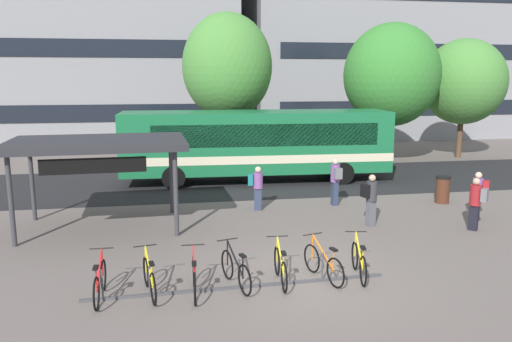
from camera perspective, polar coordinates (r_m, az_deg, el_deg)
name	(u,v)px	position (r m, az deg, el deg)	size (l,w,h in m)	color
ground	(308,278)	(12.29, 5.89, -12.03)	(200.00, 200.00, 0.00)	#6B605B
bus_lane_asphalt	(241,182)	(22.94, -1.70, -1.21)	(80.00, 7.20, 0.01)	#232326
city_bus	(255,143)	(22.75, -0.11, 3.22)	(12.11, 3.04, 3.20)	#196B3D
bike_rack	(239,285)	(11.66, -1.94, -12.79)	(6.94, 0.35, 0.70)	#47474C
parked_bicycle_red_0	(100,282)	(11.52, -17.34, -12.01)	(0.52, 1.72, 0.99)	black
parked_bicycle_yellow_1	(149,279)	(11.45, -12.03, -11.89)	(0.53, 1.70, 0.99)	black
parked_bicycle_red_2	(194,278)	(11.32, -7.05, -12.00)	(0.52, 1.72, 0.99)	black
parked_bicycle_black_3	(236,271)	(11.64, -2.33, -11.28)	(0.64, 1.67, 0.99)	black
parked_bicycle_yellow_4	(280,267)	(11.83, 2.80, -10.91)	(0.52, 1.72, 0.99)	black
parked_bicycle_orange_5	(323,264)	(12.12, 7.66, -10.46)	(0.64, 1.67, 0.99)	black
parked_bicycle_yellow_6	(359,262)	(12.40, 11.62, -10.08)	(0.52, 1.71, 0.99)	black
transit_shelter	(98,146)	(16.24, -17.58, 2.74)	(5.51, 3.75, 2.81)	#38383D
commuter_teal_pack_0	(257,185)	(17.90, 0.12, -1.62)	(0.58, 0.42, 1.59)	#2D3851
commuter_grey_pack_1	(476,201)	(16.97, 23.77, -3.10)	(0.58, 0.59, 1.67)	black
commuter_grey_pack_2	(335,179)	(18.77, 9.03, -0.87)	(0.37, 0.54, 1.76)	#2D3851
commuter_red_pack_3	(478,192)	(18.38, 23.99, -2.21)	(0.60, 0.57, 1.61)	#565660
commuter_black_pack_4	(371,197)	(16.35, 12.91, -2.88)	(0.58, 0.44, 1.69)	#565660
trash_bin	(443,189)	(20.30, 20.47, -1.98)	(0.55, 0.55, 1.03)	#4C2819
street_tree_0	(227,67)	(26.60, -3.29, 11.77)	(4.67, 4.67, 7.99)	brown
street_tree_1	(464,82)	(31.89, 22.56, 9.35)	(4.76, 4.76, 6.90)	brown
street_tree_2	(392,75)	(28.35, 15.17, 10.49)	(5.12, 5.12, 7.57)	brown
building_left_wing	(71,29)	(39.53, -20.28, 14.96)	(23.06, 10.99, 16.22)	gray
building_centre_block	(228,33)	(51.11, -3.17, 15.38)	(16.31, 10.73, 17.85)	tan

